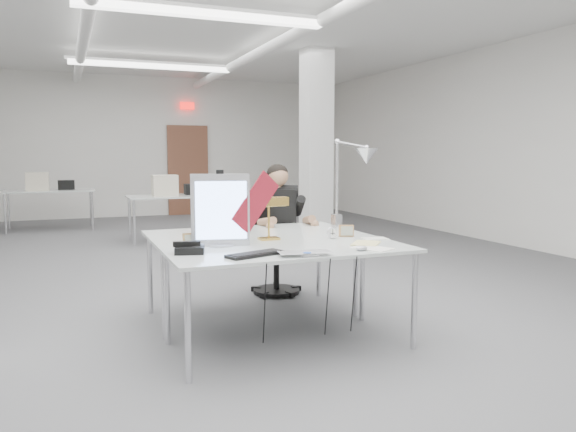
% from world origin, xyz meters
% --- Properties ---
extents(room_shell, '(10.04, 14.04, 3.24)m').
position_xyz_m(room_shell, '(0.04, 0.13, 1.69)').
color(room_shell, '#525255').
rests_on(room_shell, ground).
extents(desk_main, '(1.80, 0.90, 0.02)m').
position_xyz_m(desk_main, '(0.00, -2.50, 0.74)').
color(desk_main, silver).
rests_on(desk_main, room_shell).
extents(desk_second, '(1.80, 0.90, 0.02)m').
position_xyz_m(desk_second, '(0.00, -1.60, 0.74)').
color(desk_second, silver).
rests_on(desk_second, room_shell).
extents(bg_desk_a, '(1.60, 0.80, 0.02)m').
position_xyz_m(bg_desk_a, '(0.20, 3.00, 0.74)').
color(bg_desk_a, silver).
rests_on(bg_desk_a, room_shell).
extents(bg_desk_b, '(1.60, 0.80, 0.02)m').
position_xyz_m(bg_desk_b, '(-1.80, 5.20, 0.74)').
color(bg_desk_b, silver).
rests_on(bg_desk_b, room_shell).
extents(office_chair, '(0.63, 0.63, 0.99)m').
position_xyz_m(office_chair, '(0.47, -0.96, 0.50)').
color(office_chair, black).
rests_on(office_chair, room_shell).
extents(seated_person, '(0.69, 0.77, 0.95)m').
position_xyz_m(seated_person, '(0.47, -1.01, 0.90)').
color(seated_person, black).
rests_on(seated_person, office_chair).
extents(monitor, '(0.44, 0.14, 0.54)m').
position_xyz_m(monitor, '(-0.45, -2.23, 1.03)').
color(monitor, '#AFAFB3').
rests_on(monitor, desk_main).
extents(pennant, '(0.43, 0.15, 0.48)m').
position_xyz_m(pennant, '(-0.18, -2.27, 1.08)').
color(pennant, maroon).
rests_on(pennant, monitor).
extents(keyboard, '(0.45, 0.27, 0.02)m').
position_xyz_m(keyboard, '(-0.34, -2.72, 0.77)').
color(keyboard, black).
rests_on(keyboard, desk_main).
extents(laptop, '(0.39, 0.28, 0.03)m').
position_xyz_m(laptop, '(-0.03, -2.89, 0.77)').
color(laptop, '#B1B0B5').
rests_on(laptop, desk_main).
extents(mouse, '(0.10, 0.07, 0.04)m').
position_xyz_m(mouse, '(0.43, -2.81, 0.77)').
color(mouse, '#ADADB1').
rests_on(mouse, desk_main).
extents(bankers_lamp, '(0.28, 0.12, 0.31)m').
position_xyz_m(bankers_lamp, '(-0.01, -2.08, 0.91)').
color(bankers_lamp, gold).
rests_on(bankers_lamp, desk_main).
extents(desk_phone, '(0.24, 0.22, 0.05)m').
position_xyz_m(desk_phone, '(-0.73, -2.46, 0.78)').
color(desk_phone, black).
rests_on(desk_phone, desk_main).
extents(picture_frame_left, '(0.13, 0.05, 0.10)m').
position_xyz_m(picture_frame_left, '(-0.66, -2.18, 0.81)').
color(picture_frame_left, '#A67C47').
rests_on(picture_frame_left, desk_main).
extents(picture_frame_right, '(0.13, 0.08, 0.10)m').
position_xyz_m(picture_frame_right, '(0.65, -2.16, 0.80)').
color(picture_frame_right, '#B4814D').
rests_on(picture_frame_right, desk_main).
extents(desk_clock, '(0.09, 0.05, 0.09)m').
position_xyz_m(desk_clock, '(0.49, -2.21, 0.81)').
color(desk_clock, silver).
rests_on(desk_clock, desk_main).
extents(paper_stack_a, '(0.30, 0.34, 0.01)m').
position_xyz_m(paper_stack_a, '(0.55, -2.76, 0.76)').
color(paper_stack_a, silver).
rests_on(paper_stack_a, desk_main).
extents(paper_stack_b, '(0.32, 0.33, 0.01)m').
position_xyz_m(paper_stack_b, '(0.62, -2.56, 0.76)').
color(paper_stack_b, '#D8CC81').
rests_on(paper_stack_b, desk_main).
extents(paper_stack_c, '(0.22, 0.17, 0.01)m').
position_xyz_m(paper_stack_c, '(0.80, -2.37, 0.76)').
color(paper_stack_c, silver).
rests_on(paper_stack_c, desk_main).
extents(beige_monitor, '(0.43, 0.42, 0.32)m').
position_xyz_m(beige_monitor, '(-0.18, -1.49, 0.92)').
color(beige_monitor, '#BCB39C').
rests_on(beige_monitor, desk_second).
extents(architect_lamp, '(0.34, 0.76, 0.95)m').
position_xyz_m(architect_lamp, '(0.85, -1.83, 1.23)').
color(architect_lamp, silver).
rests_on(architect_lamp, desk_second).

